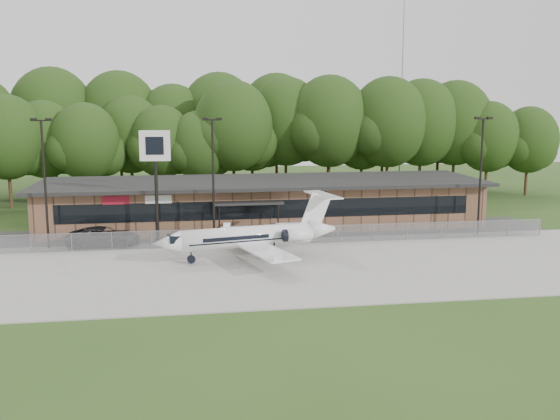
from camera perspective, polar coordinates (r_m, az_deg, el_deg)
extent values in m
plane|color=#2E491A|center=(36.28, 3.37, -8.46)|extent=(160.00, 160.00, 0.00)
cube|color=#9E9B93|center=(43.80, 1.14, -5.21)|extent=(64.00, 18.00, 0.08)
cube|color=#383835|center=(54.86, -0.96, -2.18)|extent=(50.00, 9.00, 0.06)
cube|color=brown|center=(58.89, -1.57, 0.58)|extent=(40.00, 10.00, 4.00)
cube|color=black|center=(53.93, -0.89, 0.07)|extent=(36.00, 0.08, 1.60)
cube|color=black|center=(58.10, -1.52, 2.60)|extent=(41.00, 11.50, 0.30)
cube|color=black|center=(53.01, -2.94, 0.66)|extent=(6.00, 1.60, 0.20)
cube|color=#A31427|center=(53.50, -14.81, 0.87)|extent=(2.20, 0.06, 0.70)
cube|color=silver|center=(53.25, -11.06, 0.97)|extent=(2.20, 0.06, 0.70)
cube|color=gray|center=(50.35, -0.25, -2.41)|extent=(46.00, 0.03, 1.50)
cube|color=gray|center=(50.20, -0.25, -1.58)|extent=(46.00, 0.04, 0.04)
cylinder|color=gray|center=(86.83, 11.06, 10.27)|extent=(0.20, 0.20, 25.00)
cylinder|color=black|center=(51.66, -20.68, 2.05)|extent=(0.18, 0.18, 10.00)
cube|color=black|center=(51.30, -21.02, 7.65)|extent=(1.20, 0.12, 0.12)
cube|color=black|center=(51.41, -21.63, 7.70)|extent=(0.45, 0.30, 0.22)
cube|color=black|center=(51.18, -20.41, 7.76)|extent=(0.45, 0.30, 0.22)
cylinder|color=black|center=(50.63, -6.12, 2.48)|extent=(0.18, 0.18, 10.00)
cube|color=black|center=(50.25, -6.22, 8.20)|extent=(1.20, 0.12, 0.12)
cube|color=black|center=(50.23, -6.86, 8.27)|extent=(0.45, 0.30, 0.22)
cube|color=black|center=(50.28, -5.59, 8.29)|extent=(0.45, 0.30, 0.22)
cylinder|color=black|center=(56.60, 17.85, 2.82)|extent=(0.18, 0.18, 10.00)
cube|color=black|center=(56.27, 18.12, 7.93)|extent=(1.20, 0.12, 0.12)
cube|color=black|center=(56.02, 17.61, 8.02)|extent=(0.45, 0.30, 0.22)
cube|color=black|center=(56.52, 18.62, 7.98)|extent=(0.45, 0.30, 0.22)
cylinder|color=white|center=(45.47, -3.09, -2.56)|extent=(9.90, 3.47, 1.57)
cone|color=white|center=(44.13, -10.39, -3.08)|extent=(2.23, 1.92, 1.57)
cone|color=white|center=(47.51, 3.80, -1.86)|extent=(2.42, 1.96, 1.57)
cube|color=white|center=(42.72, -1.17, -3.95)|extent=(3.27, 6.18, 0.12)
cube|color=white|center=(48.72, -3.67, -2.27)|extent=(3.27, 6.18, 0.12)
cylinder|color=white|center=(45.47, 1.61, -2.36)|extent=(2.28, 1.29, 0.88)
cylinder|color=white|center=(47.70, 0.51, -1.79)|extent=(2.28, 1.29, 0.88)
cube|color=white|center=(47.05, 3.27, -0.21)|extent=(2.38, 0.61, 2.94)
cube|color=white|center=(47.09, 3.94, 1.30)|extent=(2.14, 4.66, 0.10)
cube|color=black|center=(44.19, -9.53, -2.68)|extent=(1.19, 1.34, 0.49)
cube|color=black|center=(46.30, -0.99, -4.00)|extent=(1.23, 2.46, 0.68)
cylinder|color=black|center=(44.76, -8.12, -4.58)|extent=(0.69, 0.69, 0.22)
imported|color=#2B2B2D|center=(51.91, -15.87, -2.37)|extent=(5.79, 2.82, 1.59)
cylinder|color=black|center=(50.99, -11.24, 1.72)|extent=(0.29, 0.29, 8.80)
cube|color=silver|center=(50.63, -11.37, 5.79)|extent=(2.43, 0.54, 2.42)
cube|color=black|center=(50.49, -11.40, 5.77)|extent=(1.43, 0.20, 1.43)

